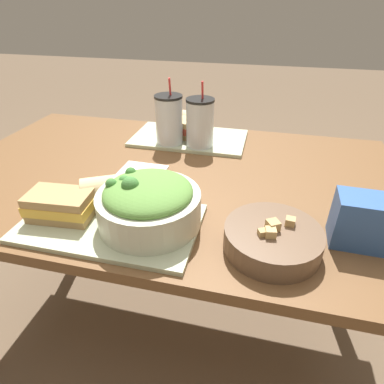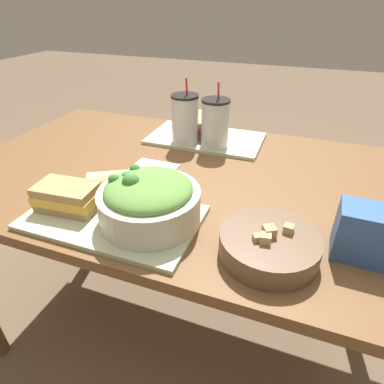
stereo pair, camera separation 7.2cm
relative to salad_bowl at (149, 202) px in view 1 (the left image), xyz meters
name	(u,v)px [view 1 (the left image)]	position (x,y,z in m)	size (l,w,h in m)	color
ground_plane	(176,325)	(-0.03, 0.26, -0.80)	(12.00, 12.00, 0.00)	brown
dining_table	(171,200)	(-0.03, 0.26, -0.16)	(1.39, 0.84, 0.74)	brown
tray_near	(111,223)	(-0.09, -0.02, -0.06)	(0.41, 0.24, 0.01)	#B2BC99
tray_far	(189,138)	(-0.04, 0.53, -0.06)	(0.41, 0.24, 0.01)	#B2BC99
salad_bowl	(149,202)	(0.00, 0.00, 0.00)	(0.24, 0.24, 0.12)	beige
soup_bowl	(272,238)	(0.28, -0.01, -0.04)	(0.21, 0.21, 0.07)	brown
sandwich_near	(61,205)	(-0.21, -0.03, -0.02)	(0.16, 0.10, 0.06)	tan
baguette_near	(113,189)	(-0.12, 0.06, -0.02)	(0.16, 0.14, 0.07)	#DBBC84
sandwich_far	(183,127)	(-0.07, 0.54, -0.02)	(0.17, 0.14, 0.06)	tan
baguette_far	(179,119)	(-0.10, 0.61, -0.02)	(0.13, 0.09, 0.07)	#DBBC84
drink_cup_dark	(169,121)	(-0.09, 0.46, 0.02)	(0.10, 0.10, 0.23)	silver
drink_cup_red	(200,124)	(0.02, 0.46, 0.02)	(0.10, 0.10, 0.22)	silver
chip_bag	(367,222)	(0.47, 0.05, -0.01)	(0.14, 0.08, 0.11)	#335BA3
napkin_folded	(143,170)	(-0.12, 0.26, -0.07)	(0.14, 0.10, 0.00)	white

